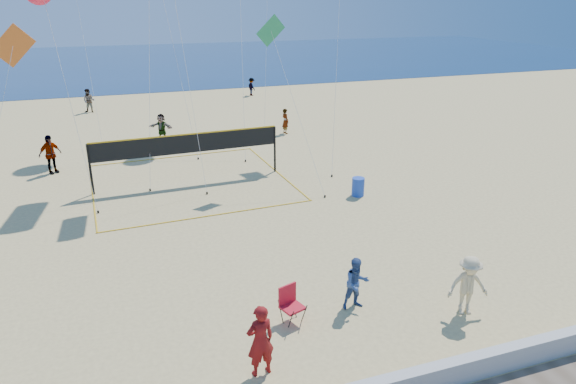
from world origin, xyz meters
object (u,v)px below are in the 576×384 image
object	(u,v)px
camp_chair	(290,302)
trash_barrel	(358,187)
volleyball_net	(188,149)
woman	(260,341)

from	to	relation	value
camp_chair	trash_barrel	bearing A→B (deg)	34.28
volleyball_net	camp_chair	bearing A→B (deg)	-88.73
woman	trash_barrel	distance (m)	11.89
woman	trash_barrel	xyz separation A→B (m)	(7.18, 9.47, -0.50)
woman	camp_chair	bearing A→B (deg)	-135.24
volleyball_net	woman	bearing A→B (deg)	-94.76
camp_chair	woman	bearing A→B (deg)	-146.09
woman	volleyball_net	xyz separation A→B (m)	(0.52, 13.62, 0.68)
trash_barrel	volleyball_net	world-z (taller)	volleyball_net
camp_chair	volleyball_net	xyz separation A→B (m)	(-0.80, 11.90, 1.00)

